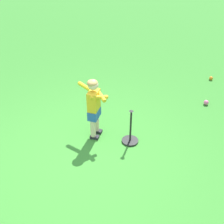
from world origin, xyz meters
TOP-DOWN VIEW (x-y plane):
  - ground_plane at (0.00, 0.00)m, footprint 40.00×40.00m
  - child_batter at (-0.55, 0.21)m, footprint 0.53×0.46m
  - play_ball_far_left at (-1.12, 2.56)m, footprint 0.10×0.10m
  - play_ball_near_batter at (-2.11, 3.16)m, footprint 0.09×0.09m
  - batting_tee at (-0.26, 0.77)m, footprint 0.28×0.28m

SIDE VIEW (x-z plane):
  - ground_plane at x=0.00m, z-range 0.00..0.00m
  - play_ball_near_batter at x=-2.11m, z-range 0.00..0.09m
  - play_ball_far_left at x=-1.12m, z-range 0.00..0.10m
  - batting_tee at x=-0.26m, z-range -0.21..0.41m
  - child_batter at x=-0.55m, z-range 0.11..1.19m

